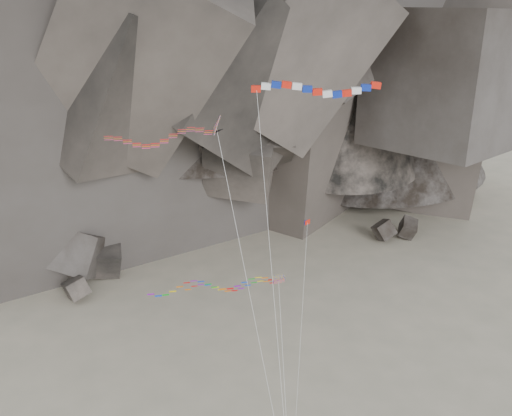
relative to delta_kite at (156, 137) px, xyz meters
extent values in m
cube|color=#47423F|center=(-10.03, 35.14, -26.90)|extent=(9.20, 9.60, 9.47)
cube|color=#47423F|center=(44.43, 37.89, -28.76)|extent=(4.02, 4.63, 4.14)
cube|color=#47423F|center=(39.80, 37.64, -28.65)|extent=(3.86, 3.66, 4.36)
cube|color=#47423F|center=(-10.57, 29.45, -28.79)|extent=(4.28, 4.30, 3.92)
cube|color=#47423F|center=(-21.21, 36.63, -26.81)|extent=(10.01, 11.55, 9.87)
cube|color=#47423F|center=(-8.27, 36.79, -27.88)|extent=(8.40, 7.94, 7.28)
cylinder|color=silver|center=(6.58, -5.69, -13.94)|extent=(3.73, 10.51, 29.32)
cube|color=red|center=(8.91, 3.35, 2.89)|extent=(0.92, 0.72, 0.54)
cube|color=white|center=(9.73, 3.12, 3.12)|extent=(0.96, 0.73, 0.61)
cube|color=#0D2598|center=(10.56, 2.84, 3.26)|extent=(0.99, 0.74, 0.65)
cube|color=red|center=(11.38, 2.53, 3.28)|extent=(0.99, 0.74, 0.65)
cube|color=white|center=(12.21, 2.22, 3.16)|extent=(0.97, 0.74, 0.62)
cube|color=#0D2598|center=(13.04, 1.92, 2.95)|extent=(0.93, 0.73, 0.56)
cube|color=red|center=(13.86, 1.68, 2.72)|extent=(0.95, 0.73, 0.59)
cube|color=white|center=(14.69, 1.49, 2.55)|extent=(0.98, 0.74, 0.64)
cube|color=#0D2598|center=(15.52, 1.35, 2.50)|extent=(0.99, 0.74, 0.65)
cube|color=red|center=(16.34, 1.24, 2.58)|extent=(0.98, 0.74, 0.63)
cube|color=white|center=(17.17, 1.15, 2.78)|extent=(0.94, 0.73, 0.58)
cube|color=#0D2598|center=(18.00, 1.05, 3.02)|extent=(0.95, 0.73, 0.58)
cube|color=red|center=(18.82, 0.90, 3.21)|extent=(0.98, 0.74, 0.63)
cylinder|color=silver|center=(8.67, -3.90, -12.85)|extent=(0.51, 14.08, 31.50)
cube|color=#D3BB0B|center=(10.71, 1.74, -14.72)|extent=(1.29, 0.41, 0.71)
cube|color=#0CB219|center=(10.71, 1.57, -14.99)|extent=(1.08, 0.29, 0.48)
cylinder|color=silver|center=(9.57, -4.59, -21.66)|extent=(2.32, 12.69, 13.89)
cube|color=red|center=(12.75, -0.20, -8.41)|extent=(0.56, 0.38, 0.40)
cube|color=#0D2598|center=(12.54, -0.19, -8.41)|extent=(0.22, 0.17, 0.41)
cylinder|color=silver|center=(10.59, -5.56, -18.50)|extent=(4.34, 10.74, 20.19)
camera|label=1|loc=(-2.62, -44.35, 10.99)|focal=40.00mm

